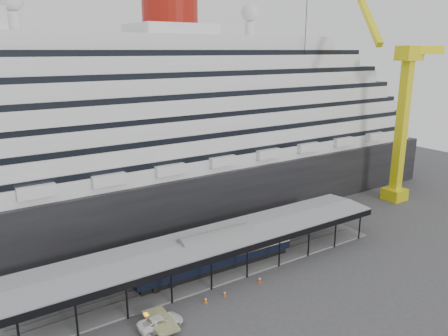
% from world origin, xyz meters
% --- Properties ---
extents(ground, '(200.00, 200.00, 0.00)m').
position_xyz_m(ground, '(0.00, 0.00, 0.00)').
color(ground, '#3B3B3D').
rests_on(ground, ground).
extents(cruise_ship, '(130.00, 30.00, 43.90)m').
position_xyz_m(cruise_ship, '(0.05, 32.00, 18.35)').
color(cruise_ship, black).
rests_on(cruise_ship, ground).
extents(platform_canopy, '(56.00, 9.18, 5.30)m').
position_xyz_m(platform_canopy, '(0.00, 5.00, 2.36)').
color(platform_canopy, slate).
rests_on(platform_canopy, ground).
extents(crane_yellow, '(23.83, 18.78, 47.60)m').
position_xyz_m(crane_yellow, '(47.06, 10.54, 19.96)').
color(crane_yellow, yellow).
rests_on(crane_yellow, ground).
extents(port_truck, '(5.26, 2.56, 1.44)m').
position_xyz_m(port_truck, '(-12.03, -2.87, 0.72)').
color(port_truck, white).
rests_on(port_truck, ground).
extents(pullman_carriage, '(24.70, 3.95, 24.16)m').
position_xyz_m(pullman_carriage, '(0.36, 5.00, 2.91)').
color(pullman_carriage, black).
rests_on(pullman_carriage, ground).
extents(traffic_cone_left, '(0.51, 0.51, 0.82)m').
position_xyz_m(traffic_cone_left, '(-5.16, -1.34, 0.41)').
color(traffic_cone_left, '#E55D0C').
rests_on(traffic_cone_left, ground).
extents(traffic_cone_mid, '(0.51, 0.51, 0.74)m').
position_xyz_m(traffic_cone_mid, '(-2.32, -1.34, 0.37)').
color(traffic_cone_mid, '#E3520C').
rests_on(traffic_cone_mid, ground).
extents(traffic_cone_right, '(0.51, 0.51, 0.84)m').
position_xyz_m(traffic_cone_right, '(3.52, -1.09, 0.42)').
color(traffic_cone_right, red).
rests_on(traffic_cone_right, ground).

